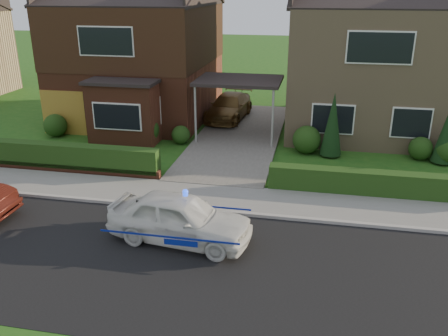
# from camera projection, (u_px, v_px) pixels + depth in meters

# --- Properties ---
(ground) EXTENTS (120.00, 120.00, 0.00)m
(ground) POSITION_uv_depth(u_px,v_px,m) (167.00, 263.00, 12.24)
(ground) COLOR #1D5316
(ground) RESTS_ON ground
(road) EXTENTS (60.00, 6.00, 0.02)m
(road) POSITION_uv_depth(u_px,v_px,m) (167.00, 263.00, 12.24)
(road) COLOR black
(road) RESTS_ON ground
(kerb) EXTENTS (60.00, 0.16, 0.12)m
(kerb) POSITION_uv_depth(u_px,v_px,m) (197.00, 210.00, 15.01)
(kerb) COLOR #9E9993
(kerb) RESTS_ON ground
(sidewalk) EXTENTS (60.00, 2.00, 0.10)m
(sidewalk) POSITION_uv_depth(u_px,v_px,m) (204.00, 197.00, 15.97)
(sidewalk) COLOR slate
(sidewalk) RESTS_ON ground
(driveway) EXTENTS (3.80, 12.00, 0.12)m
(driveway) POSITION_uv_depth(u_px,v_px,m) (238.00, 136.00, 22.28)
(driveway) COLOR #666059
(driveway) RESTS_ON ground
(house_left) EXTENTS (7.50, 9.53, 7.25)m
(house_left) POSITION_uv_depth(u_px,v_px,m) (139.00, 45.00, 24.63)
(house_left) COLOR brown
(house_left) RESTS_ON ground
(house_right) EXTENTS (7.50, 8.06, 7.25)m
(house_right) POSITION_uv_depth(u_px,v_px,m) (369.00, 53.00, 22.66)
(house_right) COLOR tan
(house_right) RESTS_ON ground
(carport_link) EXTENTS (3.80, 3.00, 2.77)m
(carport_link) POSITION_uv_depth(u_px,v_px,m) (239.00, 82.00, 21.30)
(carport_link) COLOR black
(carport_link) RESTS_ON ground
(garage_door) EXTENTS (2.20, 0.10, 2.10)m
(garage_door) POSITION_uv_depth(u_px,v_px,m) (64.00, 113.00, 22.47)
(garage_door) COLOR olive
(garage_door) RESTS_ON ground
(dwarf_wall) EXTENTS (7.70, 0.25, 0.36)m
(dwarf_wall) POSITION_uv_depth(u_px,v_px,m) (64.00, 168.00, 18.08)
(dwarf_wall) COLOR brown
(dwarf_wall) RESTS_ON ground
(hedge_left) EXTENTS (7.50, 0.55, 0.90)m
(hedge_left) POSITION_uv_depth(u_px,v_px,m) (66.00, 171.00, 18.28)
(hedge_left) COLOR #183511
(hedge_left) RESTS_ON ground
(hedge_right) EXTENTS (7.50, 0.55, 0.80)m
(hedge_right) POSITION_uv_depth(u_px,v_px,m) (379.00, 197.00, 16.08)
(hedge_right) COLOR #183511
(hedge_right) RESTS_ON ground
(shrub_left_far) EXTENTS (1.08, 1.08, 1.08)m
(shrub_left_far) POSITION_uv_depth(u_px,v_px,m) (55.00, 125.00, 22.28)
(shrub_left_far) COLOR #183511
(shrub_left_far) RESTS_ON ground
(shrub_left_mid) EXTENTS (1.32, 1.32, 1.32)m
(shrub_left_mid) POSITION_uv_depth(u_px,v_px,m) (144.00, 130.00, 21.24)
(shrub_left_mid) COLOR #183511
(shrub_left_mid) RESTS_ON ground
(shrub_left_near) EXTENTS (0.84, 0.84, 0.84)m
(shrub_left_near) POSITION_uv_depth(u_px,v_px,m) (181.00, 135.00, 21.31)
(shrub_left_near) COLOR #183511
(shrub_left_near) RESTS_ON ground
(shrub_right_near) EXTENTS (1.20, 1.20, 1.20)m
(shrub_right_near) POSITION_uv_depth(u_px,v_px,m) (307.00, 140.00, 20.04)
(shrub_right_near) COLOR #183511
(shrub_right_near) RESTS_ON ground
(shrub_right_mid) EXTENTS (0.96, 0.96, 0.96)m
(shrub_right_mid) POSITION_uv_depth(u_px,v_px,m) (421.00, 148.00, 19.34)
(shrub_right_mid) COLOR #183511
(shrub_right_mid) RESTS_ON ground
(conifer_a) EXTENTS (0.90, 0.90, 2.60)m
(conifer_a) POSITION_uv_depth(u_px,v_px,m) (332.00, 126.00, 19.42)
(conifer_a) COLOR black
(conifer_a) RESTS_ON ground
(conifer_b) EXTENTS (0.90, 0.90, 2.20)m
(conifer_b) POSITION_uv_depth(u_px,v_px,m) (446.00, 137.00, 18.69)
(conifer_b) COLOR black
(conifer_b) RESTS_ON ground
(police_car) EXTENTS (3.71, 4.21, 1.54)m
(police_car) POSITION_uv_depth(u_px,v_px,m) (180.00, 219.00, 13.09)
(police_car) COLOR silver
(police_car) RESTS_ON ground
(driveway_car) EXTENTS (2.15, 4.47, 1.26)m
(driveway_car) POSITION_uv_depth(u_px,v_px,m) (229.00, 107.00, 24.86)
(driveway_car) COLOR brown
(driveway_car) RESTS_ON driveway
(potted_plant_a) EXTENTS (0.42, 0.36, 0.66)m
(potted_plant_a) POSITION_uv_depth(u_px,v_px,m) (73.00, 157.00, 18.81)
(potted_plant_a) COLOR gray
(potted_plant_a) RESTS_ON ground
(potted_plant_b) EXTENTS (0.47, 0.46, 0.66)m
(potted_plant_b) POSITION_uv_depth(u_px,v_px,m) (0.00, 153.00, 19.25)
(potted_plant_b) COLOR gray
(potted_plant_b) RESTS_ON ground
(potted_plant_c) EXTENTS (0.60, 0.60, 0.86)m
(potted_plant_c) POSITION_uv_depth(u_px,v_px,m) (152.00, 162.00, 18.03)
(potted_plant_c) COLOR gray
(potted_plant_c) RESTS_ON ground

